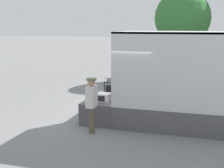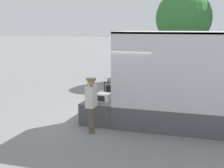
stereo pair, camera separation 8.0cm
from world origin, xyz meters
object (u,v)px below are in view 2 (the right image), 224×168
microwave (104,97)px  portable_generator (113,89)px  street_tree (184,18)px  worker_person (91,100)px

microwave → portable_generator: size_ratio=0.79×
portable_generator → microwave: bearing=-90.5°
portable_generator → street_tree: bearing=79.2°
microwave → worker_person: size_ratio=0.26×
portable_generator → worker_person: worker_person is taller
portable_generator → street_tree: (1.72, 9.00, 2.77)m
portable_generator → street_tree: street_tree is taller
street_tree → microwave: bearing=-99.8°
worker_person → street_tree: bearing=81.2°
microwave → street_tree: bearing=80.2°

